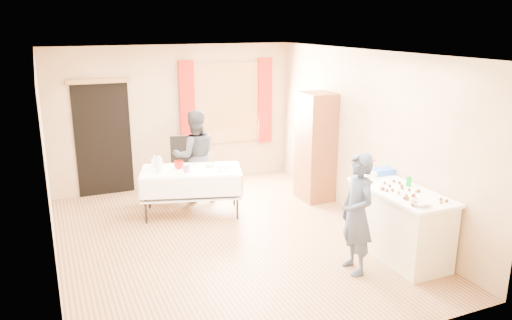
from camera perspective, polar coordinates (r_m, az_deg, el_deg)
name	(u,v)px	position (r m, az deg, el deg)	size (l,w,h in m)	color
floor	(228,241)	(7.18, -3.22, -9.19)	(4.50, 5.50, 0.02)	#9E7047
ceiling	(225,52)	(6.54, -3.57, 12.17)	(4.50, 5.50, 0.02)	white
wall_back	(175,117)	(9.32, -9.26, 4.89)	(4.50, 0.02, 2.60)	tan
wall_front	(337,225)	(4.38, 9.27, -7.39)	(4.50, 0.02, 2.60)	tan
wall_left	(46,171)	(6.36, -22.86, -1.13)	(0.02, 5.50, 2.60)	tan
wall_right	(366,137)	(7.78, 12.45, 2.63)	(0.02, 5.50, 2.60)	tan
window_frame	(226,103)	(9.54, -3.40, 6.53)	(1.32, 0.06, 1.52)	olive
window_pane	(227,103)	(9.53, -3.37, 6.51)	(1.20, 0.02, 1.40)	white
curtain_left	(187,106)	(9.26, -7.85, 6.13)	(0.28, 0.06, 1.65)	#A3180D
curtain_right	(265,101)	(9.79, 1.02, 6.78)	(0.28, 0.06, 1.65)	#A3180D
doorway	(103,139)	(9.13, -17.05, 2.26)	(0.95, 0.04, 2.00)	black
door_lintel	(99,81)	(8.93, -17.55, 8.59)	(1.05, 0.06, 0.08)	olive
cabinet	(316,147)	(8.56, 6.83, 1.49)	(0.50, 0.60, 1.86)	brown
counter	(399,223)	(6.81, 16.03, -6.98)	(0.69, 1.46, 0.91)	#EFE6C4
party_table	(192,187)	(8.01, -7.37, -3.12)	(1.73, 1.21, 0.75)	black
chair	(185,179)	(8.87, -8.12, -2.17)	(0.51, 0.51, 1.06)	black
girl	(357,214)	(6.17, 11.49, -6.06)	(0.41, 0.58, 1.51)	#27324B
woman	(195,156)	(8.54, -6.97, 0.47)	(0.83, 0.69, 1.58)	black
soda_can	(409,182)	(6.83, 17.06, -2.37)	(0.07, 0.07, 0.12)	#059B1C
mixing_bowl	(420,203)	(6.17, 18.21, -4.73)	(0.26, 0.26, 0.05)	white
foam_block	(370,175)	(7.05, 12.94, -1.69)	(0.15, 0.10, 0.08)	white
blue_basket	(383,171)	(7.27, 14.31, -1.27)	(0.30, 0.20, 0.08)	blue
pitcher	(159,165)	(7.83, -11.03, -0.55)	(0.11, 0.11, 0.22)	silver
cup_red	(179,165)	(7.97, -8.81, -0.53)	(0.16, 0.16, 0.12)	#C50C06
cup_rainbow	(186,169)	(7.73, -7.97, -1.07)	(0.14, 0.14, 0.10)	red
small_bowl	(211,165)	(8.03, -5.22, -0.53)	(0.20, 0.20, 0.05)	white
pastry_tray	(223,169)	(7.84, -3.76, -1.03)	(0.28, 0.20, 0.02)	white
bottle	(155,161)	(8.09, -11.52, -0.16)	(0.12, 0.12, 0.19)	white
cake_balls	(403,192)	(6.53, 16.47, -3.52)	(0.51, 1.01, 0.04)	#3F2314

